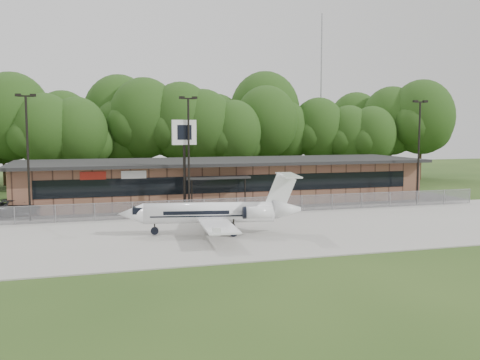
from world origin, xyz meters
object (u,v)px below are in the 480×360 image
object	(u,v)px
business_jet	(216,213)
pole_sign	(184,142)
suv	(17,207)
terminal	(223,180)

from	to	relation	value
business_jet	pole_sign	distance (m)	10.83
business_jet	suv	size ratio (longest dim) A/B	2.33
terminal	pole_sign	size ratio (longest dim) A/B	4.98
terminal	pole_sign	bearing A→B (deg)	-126.72
suv	pole_sign	bearing A→B (deg)	-119.23
suv	business_jet	bearing A→B (deg)	-148.66
business_jet	suv	bearing A→B (deg)	149.29
business_jet	pole_sign	bearing A→B (deg)	103.06
suv	terminal	bearing A→B (deg)	-95.11
terminal	suv	size ratio (longest dim) A/B	7.38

